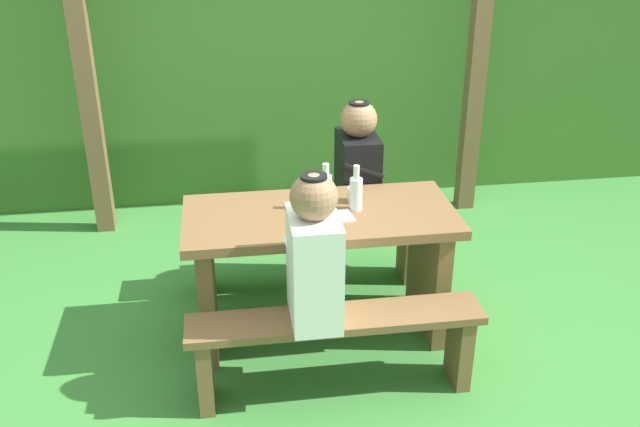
{
  "coord_description": "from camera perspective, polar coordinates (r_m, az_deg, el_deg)",
  "views": [
    {
      "loc": [
        -0.47,
        -3.21,
        2.28
      ],
      "look_at": [
        0.0,
        0.0,
        0.73
      ],
      "focal_mm": 39.4,
      "sensor_mm": 36.0,
      "label": 1
    }
  ],
  "objects": [
    {
      "name": "ground_plane",
      "position": [
        3.97,
        0.0,
        -9.51
      ],
      "size": [
        12.0,
        12.0,
        0.0
      ],
      "primitive_type": "plane",
      "color": "#3B8036"
    },
    {
      "name": "hedge_backdrop",
      "position": [
        5.61,
        -3.46,
        13.9
      ],
      "size": [
        6.4,
        0.87,
        2.29
      ],
      "primitive_type": "cube",
      "color": "#386625",
      "rests_on": "ground_plane"
    },
    {
      "name": "pergola_post_left",
      "position": [
        4.94,
        -18.37,
        9.52
      ],
      "size": [
        0.12,
        0.12,
        2.04
      ],
      "primitive_type": "cube",
      "color": "brown",
      "rests_on": "ground_plane"
    },
    {
      "name": "pergola_post_right",
      "position": [
        5.19,
        12.53,
        10.93
      ],
      "size": [
        0.12,
        0.12,
        2.04
      ],
      "primitive_type": "cube",
      "color": "brown",
      "rests_on": "ground_plane"
    },
    {
      "name": "picnic_table",
      "position": [
        3.7,
        0.0,
        -3.18
      ],
      "size": [
        1.4,
        0.64,
        0.73
      ],
      "color": "brown",
      "rests_on": "ground_plane"
    },
    {
      "name": "bench_near",
      "position": [
        3.37,
        1.27,
        -10.05
      ],
      "size": [
        1.4,
        0.24,
        0.44
      ],
      "color": "brown",
      "rests_on": "ground_plane"
    },
    {
      "name": "bench_far",
      "position": [
        4.23,
        -1.0,
        -2.07
      ],
      "size": [
        1.4,
        0.24,
        0.44
      ],
      "color": "brown",
      "rests_on": "ground_plane"
    },
    {
      "name": "person_white_shirt",
      "position": [
        3.12,
        -0.49,
        -3.37
      ],
      "size": [
        0.25,
        0.35,
        0.72
      ],
      "color": "white",
      "rests_on": "bench_near"
    },
    {
      "name": "person_black_coat",
      "position": [
        4.08,
        3.08,
        3.86
      ],
      "size": [
        0.25,
        0.35,
        0.72
      ],
      "color": "black",
      "rests_on": "bench_far"
    },
    {
      "name": "drinking_glass",
      "position": [
        3.71,
        2.83,
        1.56
      ],
      "size": [
        0.08,
        0.08,
        0.08
      ],
      "primitive_type": "cylinder",
      "color": "silver",
      "rests_on": "picnic_table"
    },
    {
      "name": "bottle_left",
      "position": [
        3.59,
        2.94,
        1.72
      ],
      "size": [
        0.07,
        0.07,
        0.24
      ],
      "color": "silver",
      "rests_on": "picnic_table"
    },
    {
      "name": "bottle_right",
      "position": [
        3.6,
        0.46,
        1.92
      ],
      "size": [
        0.06,
        0.06,
        0.25
      ],
      "color": "silver",
      "rests_on": "picnic_table"
    },
    {
      "name": "cell_phone",
      "position": [
        3.55,
        2.05,
        -0.18
      ],
      "size": [
        0.08,
        0.15,
        0.01
      ],
      "primitive_type": "cube",
      "rotation": [
        0.0,
        0.0,
        0.11
      ],
      "color": "silver",
      "rests_on": "picnic_table"
    }
  ]
}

